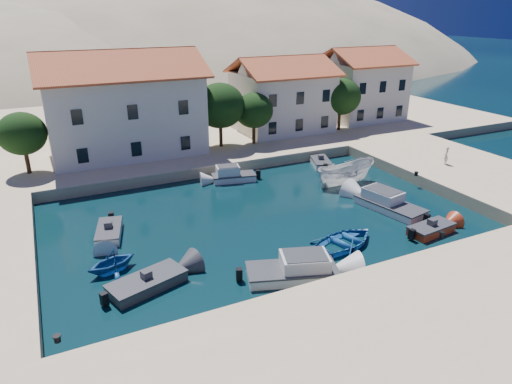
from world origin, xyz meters
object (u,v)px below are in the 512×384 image
building_left (123,101)px  boat_east (345,184)px  building_mid (282,93)px  pedestrian (446,156)px  cabin_cruiser_east (390,204)px  rowboat_south (345,246)px  building_right (362,83)px  cabin_cruiser_south (292,270)px

building_left → boat_east: bearing=-43.6°
building_mid → pedestrian: building_mid is taller
cabin_cruiser_east → building_left: bearing=24.9°
pedestrian → rowboat_south: bearing=-7.5°
rowboat_south → cabin_cruiser_east: 7.15m
building_left → boat_east: building_left is taller
building_left → pedestrian: building_left is taller
pedestrian → boat_east: bearing=-42.5°
building_right → cabin_cruiser_south: 38.38m
building_mid → rowboat_south: 27.14m
building_left → rowboat_south: size_ratio=3.13×
building_mid → building_right: bearing=4.8°
building_left → building_right: 30.07m
building_right → rowboat_south: size_ratio=2.01×
building_left → building_right: bearing=3.8°
building_mid → building_left: bearing=-176.8°
boat_east → building_left: bearing=46.0°
building_mid → cabin_cruiser_east: bearing=-96.7°
cabin_cruiser_east → pedestrian: pedestrian is taller
boat_east → pedestrian: size_ratio=3.52×
building_left → building_right: building_left is taller
cabin_cruiser_south → rowboat_south: bearing=38.0°
cabin_cruiser_east → pedestrian: size_ratio=3.52×
building_left → building_mid: 18.04m
pedestrian → building_left: bearing=-65.1°
rowboat_south → boat_east: 11.30m
cabin_cruiser_south → boat_east: cabin_cruiser_south is taller
cabin_cruiser_south → rowboat_south: size_ratio=1.18×
cabin_cruiser_south → cabin_cruiser_east: bearing=41.8°
rowboat_south → pedestrian: 17.93m
building_mid → pedestrian: 19.54m
pedestrian → building_right: bearing=-135.5°
building_left → rowboat_south: 26.37m
boat_east → pedestrian: bearing=-101.4°
building_right → building_left: bearing=-176.2°
building_right → pedestrian: building_right is taller
building_left → boat_east: 22.41m
building_left → pedestrian: (25.30, -16.80, -4.12)m
building_mid → cabin_cruiser_east: 22.57m
building_mid → cabin_cruiser_south: size_ratio=1.89×
building_right → boat_east: 22.85m
building_mid → cabin_cruiser_east: (-2.59, -21.92, -4.75)m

